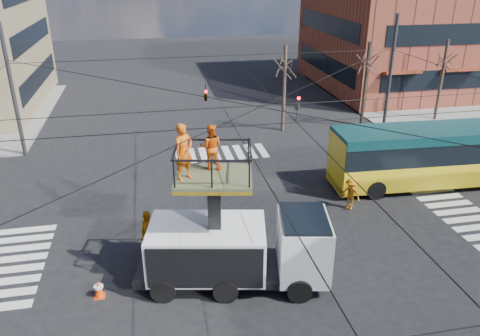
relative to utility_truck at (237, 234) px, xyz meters
name	(u,v)px	position (x,y,z in m)	size (l,w,h in m)	color
ground	(258,237)	(1.46, 2.76, -2.03)	(120.00, 120.00, 0.00)	black
sidewalk_ne	(427,92)	(22.46, 23.76, -1.97)	(18.00, 18.00, 0.12)	slate
crosswalks	(258,237)	(1.46, 2.76, -2.02)	(22.40, 22.40, 0.02)	silver
building_ne	(431,10)	(23.44, 26.74, 4.97)	(20.06, 16.06, 14.00)	brown
overhead_network	(256,143)	(1.39, 3.16, 2.26)	(24.24, 24.24, 8.00)	#2D2D30
tree_a	(285,65)	(6.46, 16.26, 2.60)	(2.00, 2.00, 6.00)	#382B21
tree_b	(368,62)	(12.46, 16.26, 2.60)	(2.00, 2.00, 6.00)	#382B21
tree_c	(445,59)	(18.46, 16.26, 2.60)	(2.00, 2.00, 6.00)	#382B21
utility_truck	(237,234)	(0.00, 0.00, 0.00)	(7.32, 3.73, 6.31)	black
city_bus	(444,154)	(12.33, 6.15, -0.30)	(12.04, 3.14, 3.20)	yellow
traffic_cone	(99,289)	(-5.04, 0.05, -1.69)	(0.36, 0.36, 0.67)	#FF420A
worker_ground	(148,233)	(-3.21, 2.46, -1.05)	(1.15, 0.48, 1.96)	orange
flagger	(350,194)	(6.42, 4.45, -1.23)	(1.04, 0.60, 1.61)	orange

